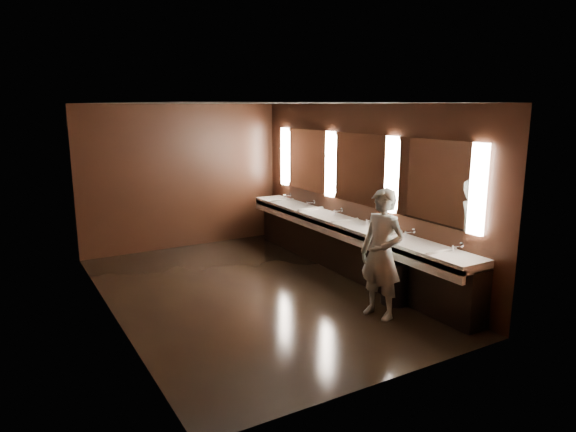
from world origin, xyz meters
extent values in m
plane|color=black|center=(0.00, 0.00, 0.00)|extent=(6.00, 6.00, 0.00)
cube|color=#2D2D2B|center=(0.00, 0.00, 2.80)|extent=(4.00, 6.00, 0.02)
cube|color=black|center=(0.00, 3.00, 1.40)|extent=(4.00, 0.02, 2.80)
cube|color=black|center=(0.00, -3.00, 1.40)|extent=(4.00, 0.02, 2.80)
cube|color=black|center=(-2.00, 0.00, 1.40)|extent=(0.02, 6.00, 2.80)
cube|color=black|center=(2.00, 0.00, 1.40)|extent=(0.02, 6.00, 2.80)
cube|color=black|center=(1.82, 0.00, 0.40)|extent=(0.36, 5.40, 0.81)
cube|color=silver|center=(1.73, 0.00, 0.85)|extent=(0.55, 5.40, 0.12)
cube|color=silver|center=(1.48, 0.00, 0.77)|extent=(0.06, 5.40, 0.18)
cylinder|color=silver|center=(1.91, -2.20, 0.99)|extent=(0.18, 0.04, 0.04)
cylinder|color=silver|center=(1.91, -1.32, 0.99)|extent=(0.18, 0.04, 0.04)
cylinder|color=silver|center=(1.91, -0.44, 0.99)|extent=(0.18, 0.04, 0.04)
cylinder|color=silver|center=(1.91, 0.44, 0.99)|extent=(0.18, 0.04, 0.04)
cylinder|color=silver|center=(1.91, 1.32, 0.99)|extent=(0.18, 0.04, 0.04)
cylinder|color=silver|center=(1.91, 2.20, 0.99)|extent=(0.18, 0.04, 0.04)
cube|color=#FFE8D1|center=(1.97, -2.40, 1.75)|extent=(0.06, 0.22, 1.15)
cube|color=white|center=(1.99, -1.60, 1.75)|extent=(0.03, 1.32, 1.15)
cube|color=#FFE8D1|center=(1.97, -0.80, 1.75)|extent=(0.06, 0.23, 1.15)
cube|color=white|center=(1.99, 0.00, 1.75)|extent=(0.03, 1.32, 1.15)
cube|color=#FFE8D1|center=(1.97, 0.80, 1.75)|extent=(0.06, 0.23, 1.15)
cube|color=white|center=(1.99, 1.60, 1.75)|extent=(0.03, 1.32, 1.15)
cube|color=#FFE8D1|center=(1.97, 2.40, 1.75)|extent=(0.06, 0.22, 1.15)
imported|color=#7DAFBB|center=(1.09, -1.67, 0.87)|extent=(0.55, 0.71, 1.73)
cylinder|color=black|center=(1.58, -1.43, 0.31)|extent=(0.41, 0.41, 0.63)
camera|label=1|loc=(-3.24, -6.63, 2.78)|focal=32.00mm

